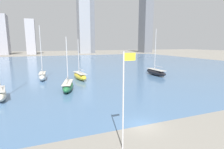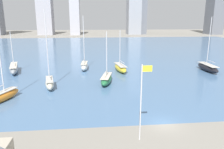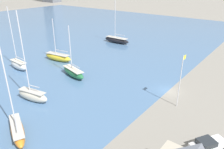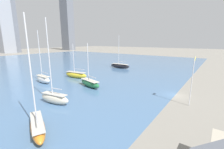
# 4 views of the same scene
# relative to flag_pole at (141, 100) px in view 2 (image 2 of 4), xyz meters

# --- Properties ---
(ground_plane) EXTENTS (500.00, 500.00, 0.00)m
(ground_plane) POSITION_rel_flag_pole_xyz_m (4.26, 3.56, -5.18)
(ground_plane) COLOR gray
(harbor_water) EXTENTS (180.00, 140.00, 0.00)m
(harbor_water) POSITION_rel_flag_pole_xyz_m (4.26, 73.56, -5.18)
(harbor_water) COLOR #4C7099
(harbor_water) RESTS_ON ground_plane
(flag_pole) EXTENTS (1.24, 0.14, 9.42)m
(flag_pole) POSITION_rel_flag_pole_xyz_m (0.00, 0.00, 0.00)
(flag_pole) COLOR silver
(flag_pole) RESTS_ON ground_plane
(distant_city_skyline) EXTENTS (217.53, 24.62, 70.06)m
(distant_city_skyline) POSITION_rel_flag_pole_xyz_m (-15.38, 175.44, 23.75)
(distant_city_skyline) COLOR gray
(distant_city_skyline) RESTS_ON ground_plane
(sailboat_yellow) EXTENTS (3.44, 8.90, 11.29)m
(sailboat_yellow) POSITION_rel_flag_pole_xyz_m (2.35, 34.98, -4.12)
(sailboat_yellow) COLOR yellow
(sailboat_yellow) RESTS_ON harbor_water
(sailboat_cream) EXTENTS (2.97, 6.96, 16.17)m
(sailboat_cream) POSITION_rel_flag_pole_xyz_m (-14.52, 21.70, -3.98)
(sailboat_cream) COLOR beige
(sailboat_cream) RESTS_ON harbor_water
(sailboat_white) EXTENTS (2.29, 6.73, 15.03)m
(sailboat_white) POSITION_rel_flag_pole_xyz_m (-7.61, 37.84, -3.97)
(sailboat_white) COLOR white
(sailboat_white) RESTS_ON harbor_water
(sailboat_green) EXTENTS (3.91, 8.30, 11.58)m
(sailboat_green) POSITION_rel_flag_pole_xyz_m (-2.35, 23.92, -4.16)
(sailboat_green) COLOR #236B3D
(sailboat_green) RESTS_ON harbor_water
(sailboat_black) EXTENTS (2.59, 9.89, 14.74)m
(sailboat_black) POSITION_rel_flag_pole_xyz_m (26.70, 33.09, -4.13)
(sailboat_black) COLOR black
(sailboat_black) RESTS_ON harbor_water
(sailboat_gray) EXTENTS (4.95, 11.10, 10.94)m
(sailboat_gray) POSITION_rel_flag_pole_xyz_m (-26.64, 36.77, -4.06)
(sailboat_gray) COLOR gray
(sailboat_gray) RESTS_ON harbor_water
(sailboat_orange) EXTENTS (4.80, 7.93, 15.34)m
(sailboat_orange) POSITION_rel_flag_pole_xyz_m (-21.61, 14.89, -4.14)
(sailboat_orange) COLOR orange
(sailboat_orange) RESTS_ON harbor_water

